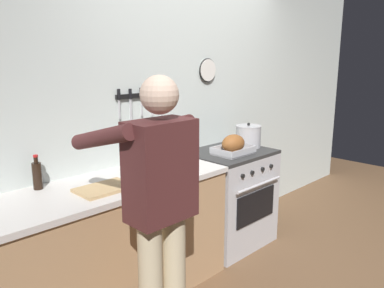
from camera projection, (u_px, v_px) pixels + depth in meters
wall_back at (185, 106)px, 3.57m from camera, size 6.00×0.13×2.60m
counter_block at (97, 249)px, 2.68m from camera, size 2.03×0.65×0.90m
stove at (229, 197)px, 3.66m from camera, size 0.76×0.67×0.90m
person_cook at (159, 202)px, 2.19m from camera, size 0.51×0.63×1.66m
roasting_pan at (233, 145)px, 3.45m from camera, size 0.35×0.26×0.18m
stock_pot at (248, 136)px, 3.72m from camera, size 0.24×0.24×0.24m
cutting_board at (105, 188)px, 2.53m from camera, size 0.36×0.24×0.02m
bottle_olive_oil at (139, 151)px, 3.13m from camera, size 0.07×0.07×0.25m
bottle_soy_sauce at (37, 175)px, 2.53m from camera, size 0.06×0.06×0.23m
bottle_vinegar at (157, 149)px, 3.20m from camera, size 0.06×0.06×0.25m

